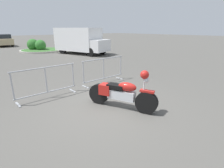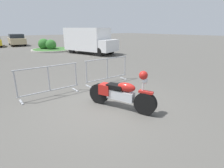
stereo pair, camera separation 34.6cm
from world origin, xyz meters
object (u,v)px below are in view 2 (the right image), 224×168
(motorcycle, at_px, (121,93))
(crowd_barrier_near, at_px, (49,81))
(parked_car_tan, at_px, (17,40))
(crowd_barrier_far, at_px, (107,70))
(delivery_van, at_px, (89,40))

(motorcycle, height_order, crowd_barrier_near, motorcycle)
(motorcycle, relative_size, crowd_barrier_near, 0.97)
(crowd_barrier_near, relative_size, parked_car_tan, 0.46)
(crowd_barrier_near, bearing_deg, crowd_barrier_far, 0.00)
(motorcycle, xyz_separation_m, crowd_barrier_near, (-1.26, 2.27, 0.09))
(crowd_barrier_near, distance_m, crowd_barrier_far, 2.52)
(crowd_barrier_near, distance_m, delivery_van, 10.82)
(crowd_barrier_near, xyz_separation_m, delivery_van, (6.84, 8.36, 0.69))
(crowd_barrier_far, xyz_separation_m, delivery_van, (4.32, 8.36, 0.69))
(motorcycle, xyz_separation_m, crowd_barrier_far, (1.26, 2.27, 0.09))
(crowd_barrier_near, height_order, delivery_van, delivery_van)
(motorcycle, height_order, parked_car_tan, parked_car_tan)
(motorcycle, relative_size, crowd_barrier_far, 0.97)
(delivery_van, bearing_deg, crowd_barrier_near, -54.66)
(motorcycle, distance_m, parked_car_tan, 23.79)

